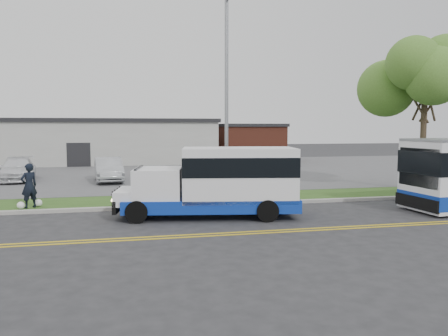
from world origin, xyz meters
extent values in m
plane|color=#28282B|center=(0.00, 0.00, 0.00)|extent=(140.00, 140.00, 0.00)
cube|color=gold|center=(0.00, -3.85, 0.01)|extent=(70.00, 0.12, 0.01)
cube|color=gold|center=(0.00, -4.15, 0.01)|extent=(70.00, 0.12, 0.01)
cube|color=#9E9B93|center=(0.00, 1.10, 0.07)|extent=(80.00, 0.30, 0.15)
cube|color=#284517|center=(0.00, 2.90, 0.05)|extent=(80.00, 3.30, 0.10)
cube|color=#4C4C4F|center=(0.00, 17.00, 0.05)|extent=(80.00, 25.00, 0.10)
cube|color=#9E9E99|center=(-6.00, 27.00, 2.00)|extent=(25.00, 10.00, 4.00)
cube|color=black|center=(-6.00, 27.00, 4.17)|extent=(25.40, 10.40, 0.35)
cube|color=black|center=(-6.00, 22.05, 1.10)|extent=(2.00, 0.15, 2.20)
cube|color=brown|center=(10.50, 26.00, 1.80)|extent=(6.00, 7.00, 3.60)
cube|color=black|center=(10.50, 26.00, 3.75)|extent=(6.30, 7.30, 0.30)
cylinder|color=#34281C|center=(14.00, 3.00, 2.48)|extent=(0.32, 0.32, 4.76)
ellipsoid|color=#497127|center=(14.00, 3.00, 6.22)|extent=(5.20, 5.20, 4.42)
cylinder|color=gray|center=(3.00, 2.80, 4.85)|extent=(0.18, 0.18, 9.50)
cube|color=#0E309C|center=(1.53, -1.07, 0.55)|extent=(7.06, 3.38, 0.50)
cube|color=white|center=(2.61, -1.25, 1.69)|extent=(4.70, 2.98, 2.09)
cube|color=black|center=(2.61, -1.25, 2.04)|extent=(4.73, 3.03, 0.75)
cube|color=white|center=(-0.54, -0.72, 1.35)|extent=(2.12, 2.41, 1.20)
cube|color=black|center=(-1.28, -0.60, 1.55)|extent=(0.41, 1.88, 0.90)
cube|color=white|center=(-1.62, -0.54, 0.85)|extent=(1.32, 2.18, 0.55)
cube|color=black|center=(-2.06, -0.47, 0.55)|extent=(0.48, 2.04, 0.50)
sphere|color=#FFD88C|center=(-2.23, -1.20, 0.80)|extent=(0.23, 0.23, 0.20)
sphere|color=#FFD88C|center=(-1.99, 0.28, 0.80)|extent=(0.23, 0.23, 0.20)
cylinder|color=black|center=(-1.40, -1.67, 0.42)|extent=(0.87, 0.41, 0.84)
cylinder|color=black|center=(-1.05, 0.45, 0.42)|extent=(0.87, 0.41, 0.84)
cylinder|color=black|center=(3.42, -2.47, 0.42)|extent=(0.87, 0.41, 0.84)
cylinder|color=black|center=(3.77, -0.35, 0.42)|extent=(0.87, 0.41, 0.84)
cube|color=black|center=(10.01, -2.18, 1.89)|extent=(0.26, 2.29, 1.60)
cube|color=black|center=(9.95, -2.18, 0.45)|extent=(0.29, 2.49, 0.50)
cylinder|color=black|center=(11.47, -0.90, 0.48)|extent=(0.98, 0.39, 0.96)
imported|color=black|center=(-5.85, 1.90, 1.06)|extent=(0.84, 0.79, 1.92)
imported|color=#B7BABF|center=(-2.96, 10.75, 0.87)|extent=(2.11, 4.79, 1.53)
imported|color=silver|center=(-8.74, 12.45, 0.83)|extent=(2.77, 5.25, 1.45)
sphere|color=white|center=(-6.15, 1.65, 0.26)|extent=(0.32, 0.32, 0.32)
sphere|color=white|center=(-5.55, 2.15, 0.26)|extent=(0.32, 0.32, 0.32)
camera|label=1|loc=(-1.60, -17.92, 3.55)|focal=35.00mm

